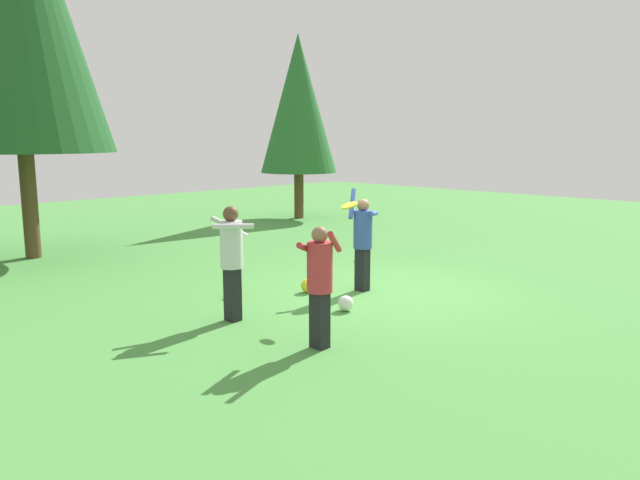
{
  "coord_description": "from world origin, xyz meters",
  "views": [
    {
      "loc": [
        -8.54,
        -6.76,
        2.78
      ],
      "look_at": [
        -1.26,
        0.4,
        1.05
      ],
      "focal_mm": 34.11,
      "sensor_mm": 36.0,
      "label": 1
    }
  ],
  "objects_px": {
    "person_catcher": "(320,277)",
    "tree_far_right": "(298,105)",
    "person_bystander": "(232,253)",
    "ball_red": "(236,291)",
    "ball_yellow": "(308,286)",
    "ball_orange": "(363,255)",
    "ball_white": "(346,303)",
    "frisbee": "(349,205)",
    "person_thrower": "(363,236)"
  },
  "relations": [
    {
      "from": "frisbee",
      "to": "ball_yellow",
      "type": "distance_m",
      "value": 2.08
    },
    {
      "from": "person_bystander",
      "to": "ball_white",
      "type": "distance_m",
      "value": 2.05
    },
    {
      "from": "person_catcher",
      "to": "ball_yellow",
      "type": "xyz_separation_m",
      "value": [
        1.93,
        2.21,
        -0.85
      ]
    },
    {
      "from": "ball_white",
      "to": "ball_orange",
      "type": "distance_m",
      "value": 4.14
    },
    {
      "from": "person_catcher",
      "to": "ball_red",
      "type": "relative_size",
      "value": 6.99
    },
    {
      "from": "person_catcher",
      "to": "ball_orange",
      "type": "distance_m",
      "value": 5.98
    },
    {
      "from": "person_thrower",
      "to": "ball_white",
      "type": "height_order",
      "value": "person_thrower"
    },
    {
      "from": "person_thrower",
      "to": "ball_white",
      "type": "xyz_separation_m",
      "value": [
        -1.2,
        -0.68,
        -0.88
      ]
    },
    {
      "from": "ball_red",
      "to": "ball_white",
      "type": "bearing_deg",
      "value": -69.89
    },
    {
      "from": "ball_yellow",
      "to": "frisbee",
      "type": "bearing_deg",
      "value": -104.34
    },
    {
      "from": "ball_white",
      "to": "tree_far_right",
      "type": "relative_size",
      "value": 0.04
    },
    {
      "from": "person_thrower",
      "to": "ball_orange",
      "type": "relative_size",
      "value": 7.36
    },
    {
      "from": "ball_white",
      "to": "tree_far_right",
      "type": "distance_m",
      "value": 12.18
    },
    {
      "from": "person_catcher",
      "to": "person_bystander",
      "type": "distance_m",
      "value": 1.81
    },
    {
      "from": "frisbee",
      "to": "person_thrower",
      "type": "bearing_deg",
      "value": 31.18
    },
    {
      "from": "person_thrower",
      "to": "person_catcher",
      "type": "height_order",
      "value": "person_thrower"
    },
    {
      "from": "ball_white",
      "to": "ball_yellow",
      "type": "bearing_deg",
      "value": 72.97
    },
    {
      "from": "person_thrower",
      "to": "ball_white",
      "type": "relative_size",
      "value": 7.38
    },
    {
      "from": "person_bystander",
      "to": "ball_white",
      "type": "xyz_separation_m",
      "value": [
        1.6,
        -0.89,
        -0.93
      ]
    },
    {
      "from": "ball_white",
      "to": "ball_red",
      "type": "relative_size",
      "value": 1.08
    },
    {
      "from": "frisbee",
      "to": "ball_orange",
      "type": "height_order",
      "value": "frisbee"
    },
    {
      "from": "person_thrower",
      "to": "ball_orange",
      "type": "xyz_separation_m",
      "value": [
        2.12,
        1.78,
        -0.88
      ]
    },
    {
      "from": "person_thrower",
      "to": "tree_far_right",
      "type": "distance_m",
      "value": 10.7
    },
    {
      "from": "person_catcher",
      "to": "person_bystander",
      "type": "xyz_separation_m",
      "value": [
        -0.06,
        1.81,
        0.08
      ]
    },
    {
      "from": "person_thrower",
      "to": "tree_far_right",
      "type": "relative_size",
      "value": 0.3
    },
    {
      "from": "tree_far_right",
      "to": "person_catcher",
      "type": "bearing_deg",
      "value": -132.29
    },
    {
      "from": "ball_orange",
      "to": "person_thrower",
      "type": "bearing_deg",
      "value": -139.89
    },
    {
      "from": "tree_far_right",
      "to": "ball_red",
      "type": "bearing_deg",
      "value": -139.47
    },
    {
      "from": "person_catcher",
      "to": "tree_far_right",
      "type": "height_order",
      "value": "tree_far_right"
    },
    {
      "from": "person_bystander",
      "to": "ball_yellow",
      "type": "height_order",
      "value": "person_bystander"
    },
    {
      "from": "ball_white",
      "to": "ball_orange",
      "type": "height_order",
      "value": "same"
    },
    {
      "from": "ball_yellow",
      "to": "tree_far_right",
      "type": "relative_size",
      "value": 0.04
    },
    {
      "from": "person_catcher",
      "to": "person_thrower",
      "type": "bearing_deg",
      "value": 0.61
    },
    {
      "from": "tree_far_right",
      "to": "ball_white",
      "type": "bearing_deg",
      "value": -129.74
    },
    {
      "from": "person_bystander",
      "to": "ball_red",
      "type": "height_order",
      "value": "person_bystander"
    },
    {
      "from": "frisbee",
      "to": "person_catcher",
      "type": "bearing_deg",
      "value": -150.27
    },
    {
      "from": "person_bystander",
      "to": "ball_orange",
      "type": "distance_m",
      "value": 5.25
    },
    {
      "from": "ball_yellow",
      "to": "person_catcher",
      "type": "bearing_deg",
      "value": -131.15
    },
    {
      "from": "ball_orange",
      "to": "ball_red",
      "type": "bearing_deg",
      "value": -172.92
    },
    {
      "from": "ball_red",
      "to": "ball_yellow",
      "type": "relative_size",
      "value": 0.93
    },
    {
      "from": "ball_orange",
      "to": "ball_yellow",
      "type": "xyz_separation_m",
      "value": [
        -2.93,
        -1.18,
        -0.0
      ]
    },
    {
      "from": "person_catcher",
      "to": "ball_red",
      "type": "height_order",
      "value": "person_catcher"
    },
    {
      "from": "ball_orange",
      "to": "person_catcher",
      "type": "bearing_deg",
      "value": -145.11
    },
    {
      "from": "ball_red",
      "to": "ball_yellow",
      "type": "bearing_deg",
      "value": -31.39
    },
    {
      "from": "ball_orange",
      "to": "ball_yellow",
      "type": "height_order",
      "value": "ball_orange"
    },
    {
      "from": "ball_white",
      "to": "ball_yellow",
      "type": "relative_size",
      "value": 1.0
    },
    {
      "from": "person_catcher",
      "to": "ball_yellow",
      "type": "height_order",
      "value": "person_catcher"
    },
    {
      "from": "person_catcher",
      "to": "ball_white",
      "type": "xyz_separation_m",
      "value": [
        1.53,
        0.92,
        -0.85
      ]
    },
    {
      "from": "person_catcher",
      "to": "ball_yellow",
      "type": "bearing_deg",
      "value": 19.13
    },
    {
      "from": "person_bystander",
      "to": "ball_red",
      "type": "relative_size",
      "value": 7.54
    }
  ]
}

